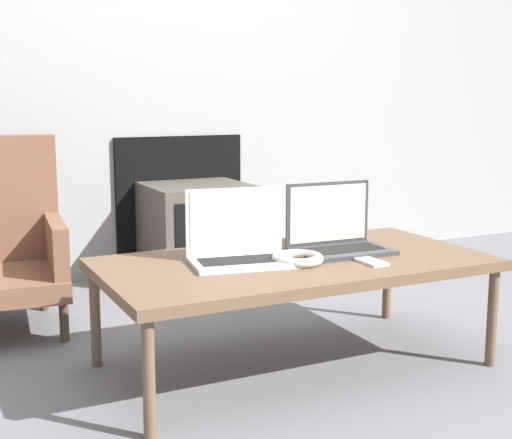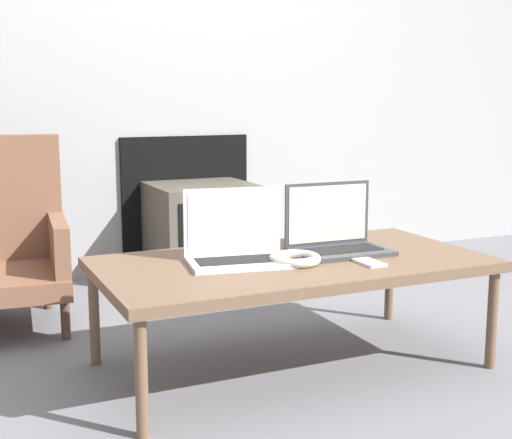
{
  "view_description": "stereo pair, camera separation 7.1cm",
  "coord_description": "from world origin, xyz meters",
  "px_view_note": "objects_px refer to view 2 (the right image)",
  "views": [
    {
      "loc": [
        -1.17,
        -1.88,
        0.94
      ],
      "look_at": [
        0.0,
        0.5,
        0.48
      ],
      "focal_mm": 50.0,
      "sensor_mm": 36.0,
      "label": 1
    },
    {
      "loc": [
        -1.11,
        -1.91,
        0.94
      ],
      "look_at": [
        0.0,
        0.5,
        0.48
      ],
      "focal_mm": 50.0,
      "sensor_mm": 36.0,
      "label": 2
    }
  ],
  "objects_px": {
    "headphones": "(295,259)",
    "tv": "(203,233)",
    "laptop_left": "(237,245)",
    "phone": "(368,262)",
    "laptop_right": "(335,236)"
  },
  "relations": [
    {
      "from": "laptop_left",
      "to": "laptop_right",
      "type": "distance_m",
      "value": 0.38
    },
    {
      "from": "headphones",
      "to": "tv",
      "type": "distance_m",
      "value": 1.32
    },
    {
      "from": "laptop_right",
      "to": "phone",
      "type": "relative_size",
      "value": 2.56
    },
    {
      "from": "headphones",
      "to": "laptop_left",
      "type": "bearing_deg",
      "value": 148.72
    },
    {
      "from": "headphones",
      "to": "tv",
      "type": "bearing_deg",
      "value": 83.2
    },
    {
      "from": "phone",
      "to": "tv",
      "type": "xyz_separation_m",
      "value": [
        -0.07,
        1.4,
        -0.14
      ]
    },
    {
      "from": "laptop_left",
      "to": "phone",
      "type": "relative_size",
      "value": 2.74
    },
    {
      "from": "laptop_left",
      "to": "tv",
      "type": "distance_m",
      "value": 1.26
    },
    {
      "from": "laptop_left",
      "to": "phone",
      "type": "height_order",
      "value": "laptop_left"
    },
    {
      "from": "headphones",
      "to": "tv",
      "type": "relative_size",
      "value": 0.35
    },
    {
      "from": "laptop_left",
      "to": "tv",
      "type": "relative_size",
      "value": 0.73
    },
    {
      "from": "laptop_right",
      "to": "phone",
      "type": "height_order",
      "value": "laptop_right"
    },
    {
      "from": "headphones",
      "to": "phone",
      "type": "height_order",
      "value": "headphones"
    },
    {
      "from": "laptop_left",
      "to": "headphones",
      "type": "distance_m",
      "value": 0.2
    },
    {
      "from": "laptop_left",
      "to": "headphones",
      "type": "bearing_deg",
      "value": -21.72
    }
  ]
}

